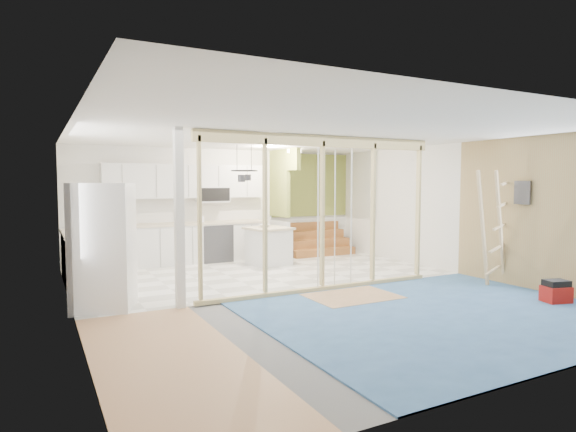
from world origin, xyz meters
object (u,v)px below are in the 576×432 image
toolbox (556,292)px  ladder (494,228)px  island (269,246)px  fridge (104,247)px

toolbox → ladder: size_ratio=0.22×
island → toolbox: size_ratio=2.25×
fridge → island: fridge is taller
fridge → ladder: ladder is taller
toolbox → ladder: ladder is taller
fridge → island: (3.67, 2.25, -0.49)m
island → toolbox: 5.59m
toolbox → island: bearing=130.8°
fridge → toolbox: 6.72m
island → ladder: size_ratio=0.49×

